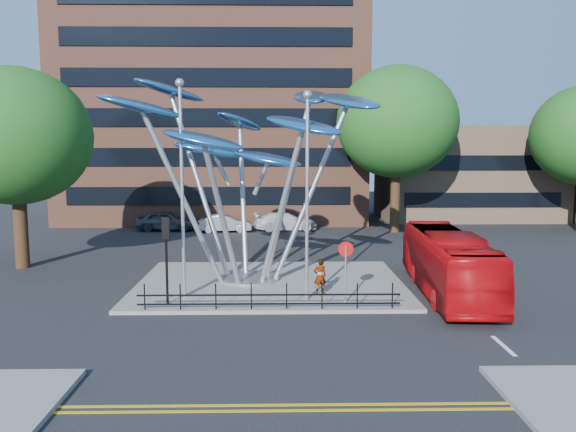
{
  "coord_description": "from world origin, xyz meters",
  "views": [
    {
      "loc": [
        -0.66,
        -19.03,
        6.27
      ],
      "look_at": [
        -0.24,
        4.0,
        3.43
      ],
      "focal_mm": 35.0,
      "sensor_mm": 36.0,
      "label": 1
    }
  ],
  "objects_px": {
    "parked_car_left": "(166,221)",
    "street_lamp_left": "(182,170)",
    "tree_right": "(397,122)",
    "tree_left": "(15,137)",
    "parked_car_mid": "(225,223)",
    "parked_car_right": "(286,221)",
    "red_bus": "(448,263)",
    "traffic_light_island": "(166,242)",
    "leaf_sculpture": "(247,134)",
    "street_lamp_right": "(307,177)",
    "pedestrian": "(320,276)",
    "no_entry_sign_island": "(346,261)"
  },
  "relations": [
    {
      "from": "parked_car_left",
      "to": "street_lamp_left",
      "type": "bearing_deg",
      "value": -165.45
    },
    {
      "from": "tree_right",
      "to": "tree_left",
      "type": "bearing_deg",
      "value": -151.39
    },
    {
      "from": "parked_car_mid",
      "to": "parked_car_right",
      "type": "xyz_separation_m",
      "value": [
        4.5,
        0.66,
        0.04
      ]
    },
    {
      "from": "red_bus",
      "to": "traffic_light_island",
      "type": "bearing_deg",
      "value": -167.26
    },
    {
      "from": "leaf_sculpture",
      "to": "red_bus",
      "type": "distance_m",
      "value": 10.54
    },
    {
      "from": "leaf_sculpture",
      "to": "street_lamp_right",
      "type": "height_order",
      "value": "leaf_sculpture"
    },
    {
      "from": "red_bus",
      "to": "street_lamp_right",
      "type": "bearing_deg",
      "value": -163.86
    },
    {
      "from": "street_lamp_right",
      "to": "pedestrian",
      "type": "xyz_separation_m",
      "value": [
        0.59,
        0.82,
        -4.19
      ]
    },
    {
      "from": "pedestrian",
      "to": "parked_car_mid",
      "type": "xyz_separation_m",
      "value": [
        -5.66,
        18.43,
        -0.27
      ]
    },
    {
      "from": "tree_right",
      "to": "leaf_sculpture",
      "type": "xyz_separation_m",
      "value": [
        -10.07,
        -15.32,
        -1.16
      ]
    },
    {
      "from": "street_lamp_left",
      "to": "traffic_light_island",
      "type": "bearing_deg",
      "value": -116.57
    },
    {
      "from": "tree_right",
      "to": "leaf_sculpture",
      "type": "distance_m",
      "value": 18.37
    },
    {
      "from": "street_lamp_left",
      "to": "no_entry_sign_island",
      "type": "relative_size",
      "value": 3.59
    },
    {
      "from": "traffic_light_island",
      "to": "pedestrian",
      "type": "bearing_deg",
      "value": 12.24
    },
    {
      "from": "street_lamp_left",
      "to": "pedestrian",
      "type": "relative_size",
      "value": 5.79
    },
    {
      "from": "street_lamp_left",
      "to": "parked_car_mid",
      "type": "xyz_separation_m",
      "value": [
        -0.07,
        18.75,
        -4.71
      ]
    },
    {
      "from": "tree_right",
      "to": "traffic_light_island",
      "type": "relative_size",
      "value": 3.54
    },
    {
      "from": "parked_car_mid",
      "to": "street_lamp_left",
      "type": "bearing_deg",
      "value": 177.07
    },
    {
      "from": "tree_right",
      "to": "no_entry_sign_island",
      "type": "xyz_separation_m",
      "value": [
        -6.0,
        -19.48,
        -6.22
      ]
    },
    {
      "from": "pedestrian",
      "to": "no_entry_sign_island",
      "type": "bearing_deg",
      "value": 112.99
    },
    {
      "from": "tree_right",
      "to": "tree_left",
      "type": "height_order",
      "value": "tree_right"
    },
    {
      "from": "tree_left",
      "to": "parked_car_right",
      "type": "relative_size",
      "value": 2.18
    },
    {
      "from": "leaf_sculpture",
      "to": "street_lamp_left",
      "type": "height_order",
      "value": "leaf_sculpture"
    },
    {
      "from": "parked_car_mid",
      "to": "pedestrian",
      "type": "bearing_deg",
      "value": -166.06
    },
    {
      "from": "tree_left",
      "to": "street_lamp_right",
      "type": "bearing_deg",
      "value": -25.77
    },
    {
      "from": "no_entry_sign_island",
      "to": "parked_car_mid",
      "type": "relative_size",
      "value": 0.63
    },
    {
      "from": "leaf_sculpture",
      "to": "street_lamp_left",
      "type": "distance_m",
      "value": 4.28
    },
    {
      "from": "no_entry_sign_island",
      "to": "parked_car_left",
      "type": "relative_size",
      "value": 0.55
    },
    {
      "from": "tree_left",
      "to": "no_entry_sign_island",
      "type": "xyz_separation_m",
      "value": [
        16.0,
        -7.48,
        -4.98
      ]
    },
    {
      "from": "street_lamp_left",
      "to": "pedestrian",
      "type": "bearing_deg",
      "value": 3.3
    },
    {
      "from": "red_bus",
      "to": "tree_right",
      "type": "bearing_deg",
      "value": 89.16
    },
    {
      "from": "leaf_sculpture",
      "to": "street_lamp_right",
      "type": "bearing_deg",
      "value": -55.09
    },
    {
      "from": "street_lamp_left",
      "to": "red_bus",
      "type": "xyz_separation_m",
      "value": [
        11.1,
        0.85,
        -4.0
      ]
    },
    {
      "from": "tree_right",
      "to": "street_lamp_left",
      "type": "height_order",
      "value": "tree_right"
    },
    {
      "from": "street_lamp_left",
      "to": "parked_car_left",
      "type": "bearing_deg",
      "value": 103.19
    },
    {
      "from": "tree_left",
      "to": "pedestrian",
      "type": "bearing_deg",
      "value": -22.26
    },
    {
      "from": "street_lamp_right",
      "to": "pedestrian",
      "type": "bearing_deg",
      "value": 54.18
    },
    {
      "from": "tree_left",
      "to": "no_entry_sign_island",
      "type": "bearing_deg",
      "value": -25.07
    },
    {
      "from": "leaf_sculpture",
      "to": "parked_car_right",
      "type": "bearing_deg",
      "value": 82.98
    },
    {
      "from": "parked_car_left",
      "to": "parked_car_mid",
      "type": "height_order",
      "value": "parked_car_left"
    },
    {
      "from": "red_bus",
      "to": "pedestrian",
      "type": "height_order",
      "value": "red_bus"
    },
    {
      "from": "tree_right",
      "to": "tree_left",
      "type": "relative_size",
      "value": 1.17
    },
    {
      "from": "parked_car_right",
      "to": "parked_car_left",
      "type": "bearing_deg",
      "value": 82.88
    },
    {
      "from": "tree_left",
      "to": "red_bus",
      "type": "bearing_deg",
      "value": -15.35
    },
    {
      "from": "street_lamp_right",
      "to": "tree_right",
      "type": "bearing_deg",
      "value": 68.46
    },
    {
      "from": "red_bus",
      "to": "parked_car_mid",
      "type": "bearing_deg",
      "value": 125.65
    },
    {
      "from": "parked_car_left",
      "to": "leaf_sculpture",
      "type": "bearing_deg",
      "value": -155.42
    },
    {
      "from": "no_entry_sign_island",
      "to": "pedestrian",
      "type": "bearing_deg",
      "value": 124.77
    },
    {
      "from": "tree_right",
      "to": "red_bus",
      "type": "distance_m",
      "value": 18.93
    },
    {
      "from": "pedestrian",
      "to": "tree_left",
      "type": "bearing_deg",
      "value": -34.05
    }
  ]
}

